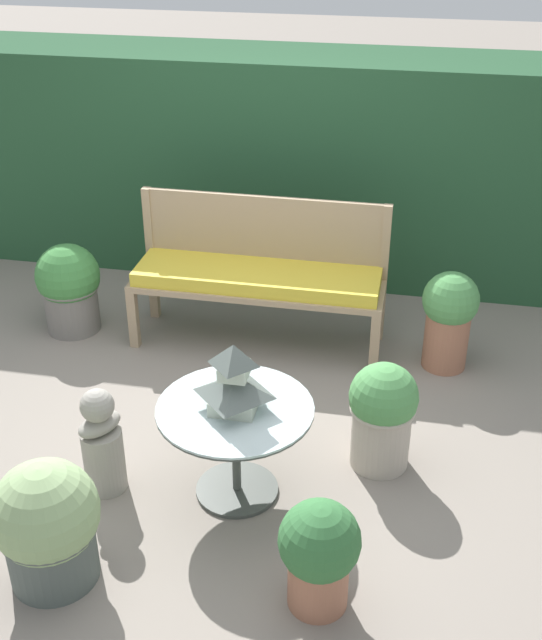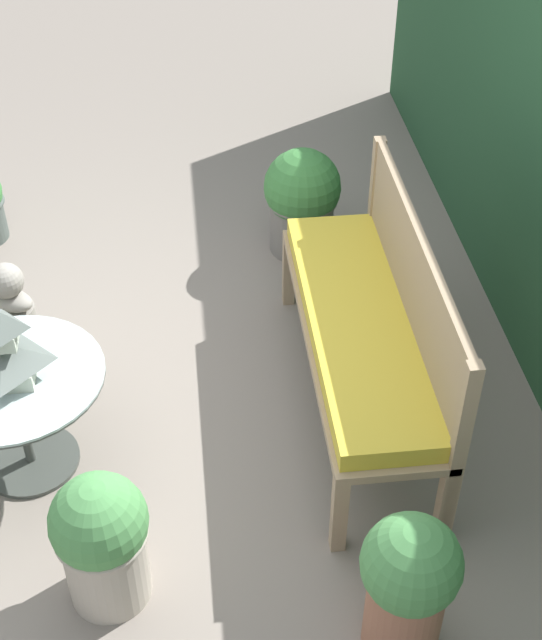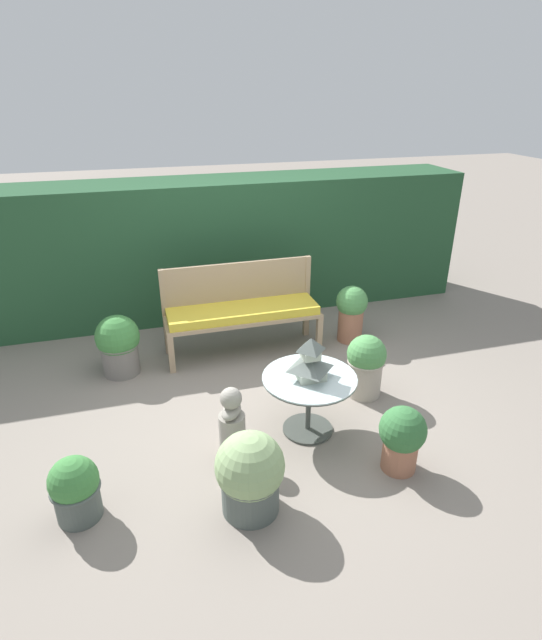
{
  "view_description": "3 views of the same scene",
  "coord_description": "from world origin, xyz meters",
  "px_view_note": "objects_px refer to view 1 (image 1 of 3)",
  "views": [
    {
      "loc": [
        1.06,
        -3.56,
        2.81
      ],
      "look_at": [
        0.24,
        0.54,
        0.45
      ],
      "focal_mm": 45.0,
      "sensor_mm": 36.0,
      "label": 1
    },
    {
      "loc": [
        3.01,
        0.3,
        3.04
      ],
      "look_at": [
        0.09,
        0.62,
        0.58
      ],
      "focal_mm": 50.0,
      "sensor_mm": 36.0,
      "label": 2
    },
    {
      "loc": [
        -0.99,
        -3.71,
        2.68
      ],
      "look_at": [
        0.21,
        0.45,
        0.63
      ],
      "focal_mm": 28.0,
      "sensor_mm": 36.0,
      "label": 3
    }
  ],
  "objects_px": {
    "garden_bust": "(102,444)",
    "potted_plant_patio_mid": "(319,552)",
    "potted_plant_table_near": "(449,316)",
    "potted_plant_path_edge": "(382,413)",
    "potted_plant_hedge_corner": "(69,287)",
    "patio_table": "(235,425)",
    "potted_plant_table_far": "(48,524)",
    "garden_bench": "(258,281)",
    "pagoda_birdhouse": "(234,381)"
  },
  "relations": [
    {
      "from": "potted_plant_table_far",
      "to": "potted_plant_hedge_corner",
      "type": "bearing_deg",
      "value": 111.26
    },
    {
      "from": "garden_bust",
      "to": "patio_table",
      "type": "bearing_deg",
      "value": -50.89
    },
    {
      "from": "potted_plant_hedge_corner",
      "to": "potted_plant_path_edge",
      "type": "height_order",
      "value": "potted_plant_hedge_corner"
    },
    {
      "from": "potted_plant_hedge_corner",
      "to": "potted_plant_table_near",
      "type": "bearing_deg",
      "value": 0.45
    },
    {
      "from": "patio_table",
      "to": "pagoda_birdhouse",
      "type": "xyz_separation_m",
      "value": [
        0.0,
        0.0,
        0.26
      ]
    },
    {
      "from": "pagoda_birdhouse",
      "to": "garden_bench",
      "type": "bearing_deg",
      "value": 97.94
    },
    {
      "from": "potted_plant_hedge_corner",
      "to": "potted_plant_path_edge",
      "type": "relative_size",
      "value": 1.03
    },
    {
      "from": "potted_plant_path_edge",
      "to": "garden_bust",
      "type": "bearing_deg",
      "value": -161.05
    },
    {
      "from": "potted_plant_table_near",
      "to": "potted_plant_hedge_corner",
      "type": "distance_m",
      "value": 2.54
    },
    {
      "from": "potted_plant_table_near",
      "to": "potted_plant_path_edge",
      "type": "bearing_deg",
      "value": -107.37
    },
    {
      "from": "potted_plant_table_far",
      "to": "garden_bench",
      "type": "bearing_deg",
      "value": 77.96
    },
    {
      "from": "patio_table",
      "to": "pagoda_birdhouse",
      "type": "bearing_deg",
      "value": 0.0
    },
    {
      "from": "garden_bench",
      "to": "potted_plant_patio_mid",
      "type": "relative_size",
      "value": 3.08
    },
    {
      "from": "patio_table",
      "to": "potted_plant_table_near",
      "type": "relative_size",
      "value": 1.18
    },
    {
      "from": "patio_table",
      "to": "potted_plant_patio_mid",
      "type": "bearing_deg",
      "value": -50.97
    },
    {
      "from": "garden_bench",
      "to": "pagoda_birdhouse",
      "type": "distance_m",
      "value": 1.52
    },
    {
      "from": "potted_plant_hedge_corner",
      "to": "potted_plant_patio_mid",
      "type": "bearing_deg",
      "value": -45.42
    },
    {
      "from": "potted_plant_patio_mid",
      "to": "potted_plant_hedge_corner",
      "type": "xyz_separation_m",
      "value": [
        -2.02,
        2.05,
        0.03
      ]
    },
    {
      "from": "potted_plant_patio_mid",
      "to": "potted_plant_hedge_corner",
      "type": "distance_m",
      "value": 2.88
    },
    {
      "from": "garden_bench",
      "to": "potted_plant_table_far",
      "type": "xyz_separation_m",
      "value": [
        -0.47,
        -2.21,
        -0.15
      ]
    },
    {
      "from": "garden_bust",
      "to": "potted_plant_path_edge",
      "type": "distance_m",
      "value": 1.45
    },
    {
      "from": "garden_bench",
      "to": "patio_table",
      "type": "distance_m",
      "value": 1.51
    },
    {
      "from": "potted_plant_hedge_corner",
      "to": "garden_bench",
      "type": "bearing_deg",
      "value": 3.28
    },
    {
      "from": "potted_plant_patio_mid",
      "to": "potted_plant_path_edge",
      "type": "height_order",
      "value": "potted_plant_path_edge"
    },
    {
      "from": "pagoda_birdhouse",
      "to": "potted_plant_path_edge",
      "type": "bearing_deg",
      "value": 28.11
    },
    {
      "from": "garden_bust",
      "to": "potted_plant_hedge_corner",
      "type": "bearing_deg",
      "value": 59.68
    },
    {
      "from": "garden_bust",
      "to": "potted_plant_hedge_corner",
      "type": "height_order",
      "value": "potted_plant_hedge_corner"
    },
    {
      "from": "patio_table",
      "to": "garden_bust",
      "type": "xyz_separation_m",
      "value": [
        -0.67,
        -0.1,
        -0.14
      ]
    },
    {
      "from": "garden_bench",
      "to": "patio_table",
      "type": "height_order",
      "value": "garden_bench"
    },
    {
      "from": "garden_bust",
      "to": "potted_plant_path_edge",
      "type": "xyz_separation_m",
      "value": [
        1.37,
        0.47,
        0.05
      ]
    },
    {
      "from": "garden_bust",
      "to": "potted_plant_table_far",
      "type": "relative_size",
      "value": 0.97
    },
    {
      "from": "patio_table",
      "to": "potted_plant_table_near",
      "type": "distance_m",
      "value": 1.77
    },
    {
      "from": "garden_bench",
      "to": "potted_plant_hedge_corner",
      "type": "distance_m",
      "value": 1.31
    },
    {
      "from": "patio_table",
      "to": "garden_bust",
      "type": "relative_size",
      "value": 1.3
    },
    {
      "from": "patio_table",
      "to": "potted_plant_table_near",
      "type": "bearing_deg",
      "value": 54.33
    },
    {
      "from": "garden_bench",
      "to": "potted_plant_patio_mid",
      "type": "height_order",
      "value": "garden_bench"
    },
    {
      "from": "potted_plant_table_far",
      "to": "potted_plant_path_edge",
      "type": "distance_m",
      "value": 1.76
    },
    {
      "from": "potted_plant_table_near",
      "to": "potted_plant_hedge_corner",
      "type": "relative_size",
      "value": 1.04
    },
    {
      "from": "garden_bust",
      "to": "potted_plant_patio_mid",
      "type": "height_order",
      "value": "garden_bust"
    },
    {
      "from": "potted_plant_hedge_corner",
      "to": "potted_plant_path_edge",
      "type": "bearing_deg",
      "value": -25.33
    },
    {
      "from": "potted_plant_patio_mid",
      "to": "potted_plant_hedge_corner",
      "type": "relative_size",
      "value": 0.86
    },
    {
      "from": "garden_bench",
      "to": "patio_table",
      "type": "relative_size",
      "value": 2.14
    },
    {
      "from": "garden_bench",
      "to": "potted_plant_table_far",
      "type": "bearing_deg",
      "value": -102.04
    },
    {
      "from": "potted_plant_patio_mid",
      "to": "potted_plant_path_edge",
      "type": "relative_size",
      "value": 0.88
    },
    {
      "from": "garden_bench",
      "to": "pagoda_birdhouse",
      "type": "bearing_deg",
      "value": -82.06
    },
    {
      "from": "potted_plant_patio_mid",
      "to": "potted_plant_hedge_corner",
      "type": "bearing_deg",
      "value": 134.58
    },
    {
      "from": "potted_plant_hedge_corner",
      "to": "potted_plant_path_edge",
      "type": "xyz_separation_m",
      "value": [
        2.21,
        -1.05,
        0.0
      ]
    },
    {
      "from": "potted_plant_table_far",
      "to": "pagoda_birdhouse",
      "type": "bearing_deg",
      "value": 46.39
    },
    {
      "from": "garden_bust",
      "to": "potted_plant_table_far",
      "type": "height_order",
      "value": "potted_plant_table_far"
    },
    {
      "from": "garden_bust",
      "to": "potted_plant_table_near",
      "type": "bearing_deg",
      "value": -17.15
    }
  ]
}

